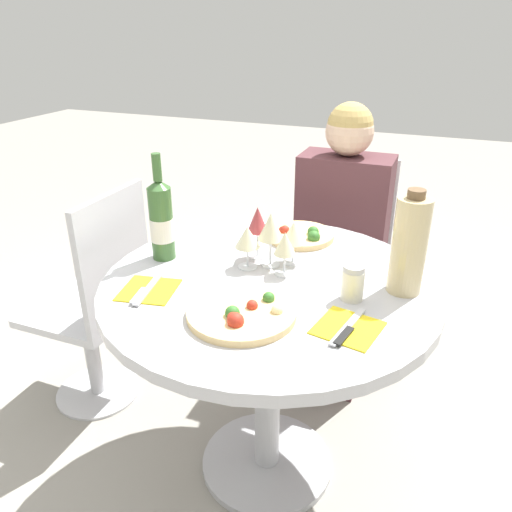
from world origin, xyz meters
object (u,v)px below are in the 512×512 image
seated_diner (336,260)px  tall_carafe (409,245)px  dining_table (269,320)px  pizza_large (242,312)px  chair_empty_side (98,308)px  chair_behind_diner (342,265)px  wine_bottle (161,220)px

seated_diner → tall_carafe: bearing=118.5°
seated_diner → tall_carafe: 0.75m
dining_table → pizza_large: (0.00, -0.21, 0.15)m
seated_diner → chair_empty_side: (-0.79, -0.58, -0.09)m
chair_behind_diner → pizza_large: (-0.06, -1.02, 0.32)m
chair_empty_side → dining_table: bearing=-97.2°
dining_table → chair_empty_side: chair_empty_side is taller
pizza_large → wine_bottle: bearing=147.6°
chair_empty_side → tall_carafe: 1.19m
chair_behind_diner → pizza_large: chair_behind_diner is taller
chair_empty_side → wine_bottle: bearing=-100.1°
dining_table → pizza_large: 0.25m
wine_bottle → pizza_large: bearing=-32.4°
chair_empty_side → tall_carafe: size_ratio=3.03×
seated_diner → tall_carafe: size_ratio=3.88×
seated_diner → tall_carafe: (0.32, -0.58, 0.36)m
seated_diner → tall_carafe: seated_diner is taller
dining_table → chair_behind_diner: size_ratio=1.09×
wine_bottle → chair_empty_side: bearing=169.9°
wine_bottle → dining_table: bearing=-4.4°
chair_behind_diner → tall_carafe: (0.32, -0.72, 0.45)m
wine_bottle → tall_carafe: 0.74m
seated_diner → pizza_large: seated_diner is taller
chair_behind_diner → pizza_large: size_ratio=3.17×
seated_diner → pizza_large: 0.91m
seated_diner → pizza_large: (-0.06, -0.88, 0.24)m
pizza_large → tall_carafe: tall_carafe is taller
wine_bottle → tall_carafe: size_ratio=1.14×
dining_table → tall_carafe: size_ratio=3.32×
chair_empty_side → pizza_large: bearing=-112.2°
pizza_large → wine_bottle: (-0.37, 0.24, 0.12)m
chair_empty_side → tall_carafe: bearing=-90.2°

